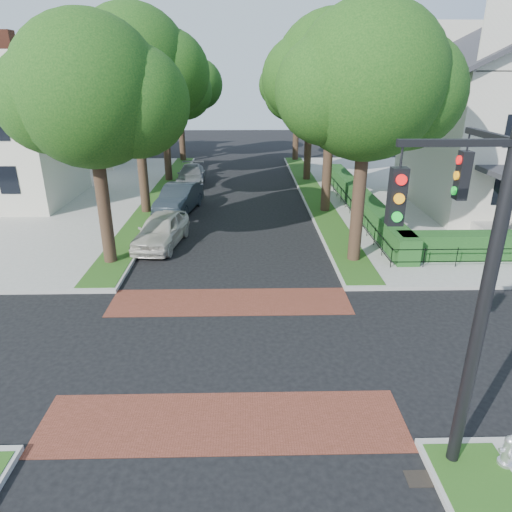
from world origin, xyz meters
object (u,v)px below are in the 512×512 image
at_px(traffic_signal, 475,264).
at_px(parked_car_rear, 191,175).
at_px(parked_car_front, 161,230).
at_px(fire_hydrant, 508,451).
at_px(parked_car_middle, 179,199).

height_order(traffic_signal, parked_car_rear, traffic_signal).
bearing_deg(traffic_signal, parked_car_rear, 107.19).
bearing_deg(parked_car_rear, traffic_signal, -74.67).
xyz_separation_m(parked_car_front, fire_hydrant, (9.77, -14.22, -0.29)).
bearing_deg(fire_hydrant, parked_car_front, 121.91).
bearing_deg(parked_car_front, parked_car_rear, 98.49).
distance_m(parked_car_front, parked_car_middle, 5.95).
xyz_separation_m(traffic_signal, fire_hydrant, (1.28, -0.39, -4.18)).
bearing_deg(fire_hydrant, traffic_signal, 160.66).
relative_size(traffic_signal, parked_car_rear, 1.60).
xyz_separation_m(parked_car_middle, parked_car_rear, (-0.08, 7.65, -0.12)).
relative_size(parked_car_front, fire_hydrant, 6.09).
xyz_separation_m(parked_car_front, parked_car_rear, (0.00, 13.60, -0.08)).
relative_size(parked_car_rear, fire_hydrant, 6.40).
height_order(traffic_signal, fire_hydrant, traffic_signal).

